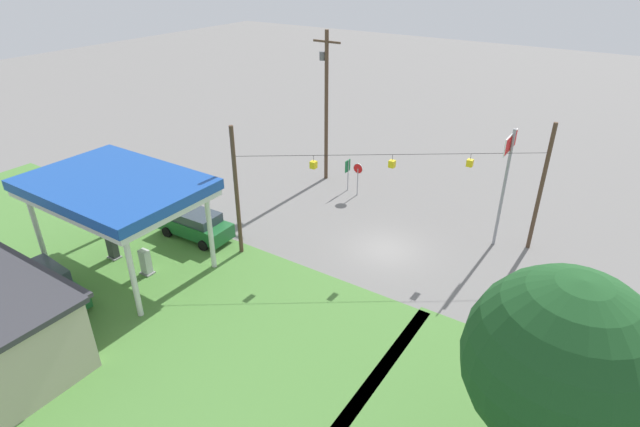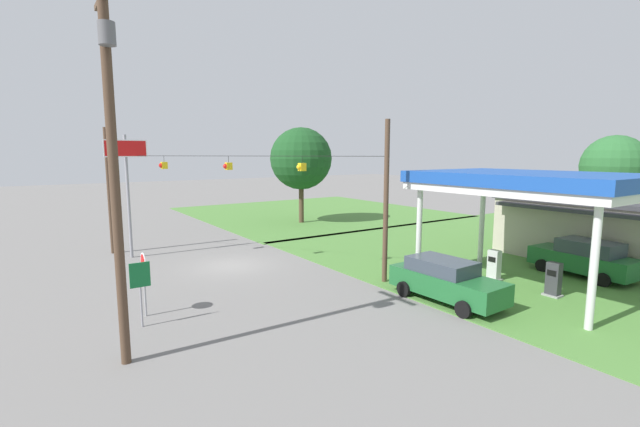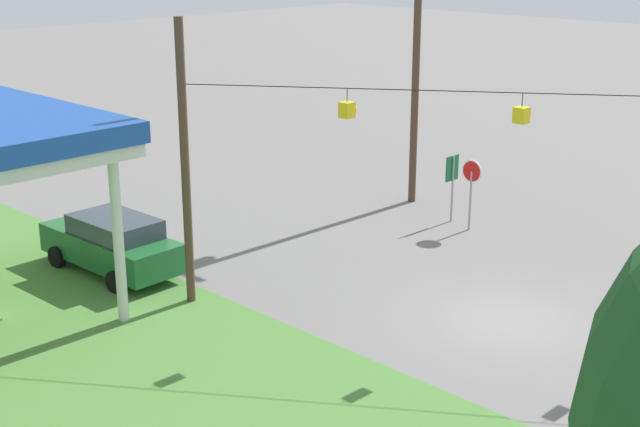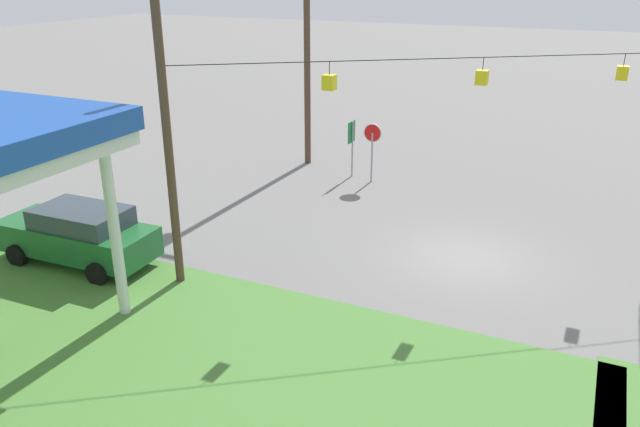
{
  "view_description": "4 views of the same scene",
  "coord_description": "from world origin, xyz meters",
  "px_view_note": "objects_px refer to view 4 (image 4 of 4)",
  "views": [
    {
      "loc": [
        -10.78,
        23.56,
        15.99
      ],
      "look_at": [
        3.06,
        2.59,
        2.71
      ],
      "focal_mm": 28.0,
      "sensor_mm": 36.0,
      "label": 1
    },
    {
      "loc": [
        22.11,
        -8.95,
        6.22
      ],
      "look_at": [
        2.91,
        4.03,
        2.98
      ],
      "focal_mm": 24.0,
      "sensor_mm": 36.0,
      "label": 2
    },
    {
      "loc": [
        -11.55,
        18.99,
        9.84
      ],
      "look_at": [
        5.84,
        1.13,
        1.98
      ],
      "focal_mm": 50.0,
      "sensor_mm": 36.0,
      "label": 3
    },
    {
      "loc": [
        -3.24,
        17.81,
        8.46
      ],
      "look_at": [
        3.75,
        2.65,
        1.81
      ],
      "focal_mm": 35.0,
      "sensor_mm": 36.0,
      "label": 4
    }
  ],
  "objects_px": {
    "route_sign": "(352,138)",
    "utility_pole_main": "(306,23)",
    "stop_sign_roadside": "(372,140)",
    "car_at_pumps_front": "(78,234)"
  },
  "relations": [
    {
      "from": "route_sign",
      "to": "utility_pole_main",
      "type": "height_order",
      "value": "utility_pole_main"
    },
    {
      "from": "car_at_pumps_front",
      "to": "utility_pole_main",
      "type": "xyz_separation_m",
      "value": [
        -1.74,
        -12.24,
        5.27
      ]
    },
    {
      "from": "route_sign",
      "to": "utility_pole_main",
      "type": "distance_m",
      "value": 5.28
    },
    {
      "from": "car_at_pumps_front",
      "to": "route_sign",
      "type": "distance_m",
      "value": 12.07
    },
    {
      "from": "route_sign",
      "to": "utility_pole_main",
      "type": "bearing_deg",
      "value": -20.98
    },
    {
      "from": "car_at_pumps_front",
      "to": "stop_sign_roadside",
      "type": "height_order",
      "value": "stop_sign_roadside"
    },
    {
      "from": "stop_sign_roadside",
      "to": "car_at_pumps_front",
      "type": "bearing_deg",
      "value": -116.25
    },
    {
      "from": "stop_sign_roadside",
      "to": "route_sign",
      "type": "bearing_deg",
      "value": 161.97
    },
    {
      "from": "car_at_pumps_front",
      "to": "route_sign",
      "type": "bearing_deg",
      "value": -112.72
    },
    {
      "from": "stop_sign_roadside",
      "to": "utility_pole_main",
      "type": "height_order",
      "value": "utility_pole_main"
    }
  ]
}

